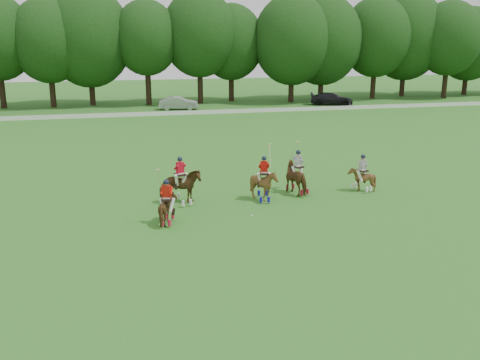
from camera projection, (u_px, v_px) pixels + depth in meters
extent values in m
plane|color=#23641C|center=(232.00, 238.00, 22.91)|extent=(180.00, 180.00, 0.00)
cylinder|color=black|center=(2.00, 87.00, 64.30)|extent=(0.70, 0.70, 4.98)
cylinder|color=black|center=(52.00, 88.00, 65.25)|extent=(0.70, 0.70, 4.64)
ellipsoid|color=black|center=(48.00, 41.00, 63.79)|extent=(8.80, 8.80, 10.13)
cylinder|color=black|center=(92.00, 88.00, 67.30)|extent=(0.70, 0.70, 4.31)
ellipsoid|color=black|center=(88.00, 37.00, 65.70)|extent=(10.67, 10.67, 12.27)
cylinder|color=black|center=(148.00, 84.00, 67.32)|extent=(0.70, 0.70, 5.24)
ellipsoid|color=black|center=(146.00, 38.00, 65.86)|extent=(8.06, 8.06, 9.26)
cylinder|color=black|center=(200.00, 83.00, 69.05)|extent=(0.70, 0.70, 5.19)
ellipsoid|color=black|center=(199.00, 34.00, 67.46)|extent=(9.50, 9.50, 10.92)
cylinder|color=black|center=(231.00, 84.00, 71.43)|extent=(0.70, 0.70, 4.48)
ellipsoid|color=black|center=(231.00, 42.00, 70.02)|extent=(8.60, 8.60, 9.89)
cylinder|color=black|center=(291.00, 86.00, 70.52)|extent=(0.70, 0.70, 4.21)
ellipsoid|color=black|center=(292.00, 40.00, 68.99)|extent=(10.11, 10.11, 11.63)
cylinder|color=black|center=(321.00, 85.00, 72.86)|extent=(0.70, 0.70, 4.07)
ellipsoid|color=black|center=(323.00, 40.00, 71.32)|extent=(10.46, 10.46, 12.03)
cylinder|color=black|center=(373.00, 81.00, 74.74)|extent=(0.70, 0.70, 4.79)
ellipsoid|color=black|center=(376.00, 37.00, 73.21)|extent=(9.47, 9.47, 10.89)
cylinder|color=black|center=(402.00, 81.00, 77.46)|extent=(0.70, 0.70, 4.44)
ellipsoid|color=black|center=(406.00, 36.00, 75.84)|extent=(10.84, 10.84, 12.47)
cylinder|color=black|center=(445.00, 80.00, 75.51)|extent=(0.70, 0.70, 4.86)
ellipsoid|color=black|center=(449.00, 38.00, 74.01)|extent=(8.94, 8.94, 10.28)
cylinder|color=black|center=(465.00, 81.00, 79.67)|extent=(0.70, 0.70, 3.90)
ellipsoid|color=black|center=(469.00, 44.00, 78.26)|extent=(9.29, 9.29, 10.68)
cube|color=white|center=(156.00, 114.00, 58.55)|extent=(120.00, 0.10, 0.44)
imported|color=#9A9A9F|center=(179.00, 103.00, 63.33)|extent=(4.79, 2.19, 1.52)
imported|color=black|center=(331.00, 99.00, 67.69)|extent=(5.77, 3.81, 1.55)
imported|color=#492C13|center=(167.00, 210.00, 24.49)|extent=(1.14, 1.76, 1.37)
cube|color=black|center=(167.00, 199.00, 24.36)|extent=(0.57, 0.65, 0.08)
cylinder|color=tan|center=(160.00, 180.00, 24.13)|extent=(0.23, 0.75, 1.08)
imported|color=#492C13|center=(181.00, 187.00, 27.41)|extent=(2.20, 2.04, 1.80)
cube|color=black|center=(180.00, 174.00, 27.24)|extent=(0.61, 0.68, 0.08)
cylinder|color=tan|center=(185.00, 175.00, 27.42)|extent=(0.10, 0.21, 1.29)
imported|color=#492C13|center=(264.00, 185.00, 27.99)|extent=(1.63, 1.76, 1.69)
cube|color=black|center=(264.00, 173.00, 27.83)|extent=(0.54, 0.63, 0.08)
cylinder|color=tan|center=(270.00, 156.00, 27.60)|extent=(0.17, 0.76, 1.08)
imported|color=#492C13|center=(298.00, 178.00, 29.29)|extent=(1.53, 2.24, 1.73)
cube|color=black|center=(298.00, 167.00, 29.12)|extent=(0.59, 0.67, 0.08)
cylinder|color=tan|center=(294.00, 151.00, 28.73)|extent=(0.27, 0.74, 1.08)
imported|color=#492C13|center=(362.00, 179.00, 29.73)|extent=(1.55, 1.60, 1.36)
cube|color=black|center=(362.00, 171.00, 29.60)|extent=(0.65, 0.70, 0.08)
cylinder|color=tan|center=(359.00, 173.00, 29.43)|extent=(0.12, 0.20, 1.29)
sphere|color=white|center=(252.00, 216.00, 25.63)|extent=(0.09, 0.09, 0.09)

